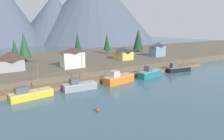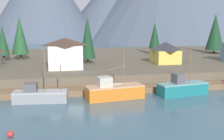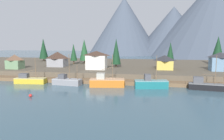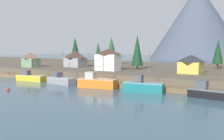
{
  "view_description": "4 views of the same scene",
  "coord_description": "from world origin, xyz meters",
  "px_view_note": "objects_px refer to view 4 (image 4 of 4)",
  "views": [
    {
      "loc": [
        -31.29,
        -45.75,
        15.08
      ],
      "look_at": [
        -0.67,
        1.03,
        3.06
      ],
      "focal_mm": 32.29,
      "sensor_mm": 36.0,
      "label": 1
    },
    {
      "loc": [
        -10.19,
        -47.84,
        12.28
      ],
      "look_at": [
        -0.0,
        2.9,
        3.75
      ],
      "focal_mm": 48.56,
      "sensor_mm": 36.0,
      "label": 2
    },
    {
      "loc": [
        10.24,
        -55.25,
        11.75
      ],
      "look_at": [
        -0.36,
        3.65,
        3.69
      ],
      "focal_mm": 33.07,
      "sensor_mm": 36.0,
      "label": 3
    },
    {
      "loc": [
        33.58,
        -52.1,
        9.66
      ],
      "look_at": [
        0.59,
        2.21,
        3.86
      ],
      "focal_mm": 42.19,
      "sensor_mm": 36.0,
      "label": 4
    }
  ],
  "objects_px": {
    "house_grey": "(75,58)",
    "channel_buoy": "(8,89)",
    "fishing_boat_orange": "(97,82)",
    "house_white": "(108,59)",
    "conifer_back_left": "(98,52)",
    "fishing_boat_grey": "(61,80)",
    "conifer_mid_left": "(111,49)",
    "fishing_boat_teal": "(143,87)",
    "conifer_back_right": "(218,51)",
    "fishing_boat_black": "(211,93)",
    "fishing_boat_yellow": "(30,77)",
    "house_green": "(31,60)",
    "conifer_mid_right": "(75,48)",
    "house_yellow": "(191,64)",
    "conifer_near_right": "(137,50)"
  },
  "relations": [
    {
      "from": "house_grey",
      "to": "channel_buoy",
      "type": "height_order",
      "value": "house_grey"
    },
    {
      "from": "conifer_mid_left",
      "to": "fishing_boat_grey",
      "type": "bearing_deg",
      "value": -80.47
    },
    {
      "from": "house_white",
      "to": "house_grey",
      "type": "relative_size",
      "value": 1.02
    },
    {
      "from": "conifer_mid_right",
      "to": "house_green",
      "type": "bearing_deg",
      "value": -80.14
    },
    {
      "from": "fishing_boat_orange",
      "to": "conifer_back_left",
      "type": "relative_size",
      "value": 1.09
    },
    {
      "from": "fishing_boat_teal",
      "to": "fishing_boat_black",
      "type": "distance_m",
      "value": 13.6
    },
    {
      "from": "house_grey",
      "to": "house_green",
      "type": "distance_m",
      "value": 14.89
    },
    {
      "from": "fishing_boat_teal",
      "to": "conifer_mid_right",
      "type": "relative_size",
      "value": 0.78
    },
    {
      "from": "fishing_boat_yellow",
      "to": "house_white",
      "type": "height_order",
      "value": "house_white"
    },
    {
      "from": "fishing_boat_black",
      "to": "house_green",
      "type": "height_order",
      "value": "fishing_boat_black"
    },
    {
      "from": "house_white",
      "to": "conifer_mid_right",
      "type": "bearing_deg",
      "value": 141.98
    },
    {
      "from": "fishing_boat_grey",
      "to": "fishing_boat_yellow",
      "type": "bearing_deg",
      "value": -174.22
    },
    {
      "from": "fishing_boat_grey",
      "to": "house_white",
      "type": "bearing_deg",
      "value": 78.93
    },
    {
      "from": "fishing_boat_yellow",
      "to": "house_white",
      "type": "relative_size",
      "value": 1.27
    },
    {
      "from": "fishing_boat_grey",
      "to": "house_white",
      "type": "height_order",
      "value": "house_white"
    },
    {
      "from": "house_grey",
      "to": "conifer_back_right",
      "type": "bearing_deg",
      "value": 21.38
    },
    {
      "from": "channel_buoy",
      "to": "conifer_back_left",
      "type": "bearing_deg",
      "value": 98.76
    },
    {
      "from": "conifer_mid_left",
      "to": "conifer_back_right",
      "type": "relative_size",
      "value": 1.14
    },
    {
      "from": "conifer_mid_right",
      "to": "fishing_boat_black",
      "type": "bearing_deg",
      "value": -32.25
    },
    {
      "from": "conifer_near_right",
      "to": "conifer_back_left",
      "type": "height_order",
      "value": "conifer_near_right"
    },
    {
      "from": "fishing_boat_grey",
      "to": "conifer_mid_left",
      "type": "bearing_deg",
      "value": 105.59
    },
    {
      "from": "fishing_boat_orange",
      "to": "house_green",
      "type": "relative_size",
      "value": 1.77
    },
    {
      "from": "fishing_boat_grey",
      "to": "house_white",
      "type": "relative_size",
      "value": 1.21
    },
    {
      "from": "conifer_back_right",
      "to": "conifer_near_right",
      "type": "bearing_deg",
      "value": -146.18
    },
    {
      "from": "house_grey",
      "to": "fishing_boat_yellow",
      "type": "bearing_deg",
      "value": -87.68
    },
    {
      "from": "fishing_boat_black",
      "to": "fishing_boat_yellow",
      "type": "bearing_deg",
      "value": -171.73
    },
    {
      "from": "house_green",
      "to": "channel_buoy",
      "type": "height_order",
      "value": "house_green"
    },
    {
      "from": "conifer_mid_right",
      "to": "conifer_back_right",
      "type": "bearing_deg",
      "value": -3.85
    },
    {
      "from": "house_grey",
      "to": "fishing_boat_teal",
      "type": "bearing_deg",
      "value": -30.66
    },
    {
      "from": "house_white",
      "to": "conifer_near_right",
      "type": "relative_size",
      "value": 0.67
    },
    {
      "from": "channel_buoy",
      "to": "house_green",
      "type": "bearing_deg",
      "value": 130.08
    },
    {
      "from": "fishing_boat_orange",
      "to": "conifer_mid_right",
      "type": "distance_m",
      "value": 58.98
    },
    {
      "from": "fishing_boat_yellow",
      "to": "conifer_mid_right",
      "type": "xyz_separation_m",
      "value": [
        -17.95,
        41.62,
        7.66
      ]
    },
    {
      "from": "conifer_back_right",
      "to": "channel_buoy",
      "type": "distance_m",
      "value": 62.06
    },
    {
      "from": "house_yellow",
      "to": "conifer_back_right",
      "type": "xyz_separation_m",
      "value": [
        3.63,
        17.85,
        2.98
      ]
    },
    {
      "from": "conifer_near_right",
      "to": "conifer_back_right",
      "type": "height_order",
      "value": "conifer_near_right"
    },
    {
      "from": "house_white",
      "to": "fishing_boat_black",
      "type": "bearing_deg",
      "value": -25.22
    },
    {
      "from": "fishing_boat_teal",
      "to": "channel_buoy",
      "type": "relative_size",
      "value": 12.42
    },
    {
      "from": "house_yellow",
      "to": "conifer_mid_right",
      "type": "distance_m",
      "value": 61.11
    },
    {
      "from": "fishing_boat_black",
      "to": "conifer_back_right",
      "type": "xyz_separation_m",
      "value": [
        -5.31,
        37.48,
        6.9
      ]
    },
    {
      "from": "fishing_boat_yellow",
      "to": "house_grey",
      "type": "distance_m",
      "value": 21.03
    },
    {
      "from": "fishing_boat_orange",
      "to": "house_white",
      "type": "relative_size",
      "value": 1.33
    },
    {
      "from": "house_grey",
      "to": "conifer_near_right",
      "type": "distance_m",
      "value": 22.68
    },
    {
      "from": "fishing_boat_orange",
      "to": "house_white",
      "type": "bearing_deg",
      "value": 104.9
    },
    {
      "from": "conifer_near_right",
      "to": "house_white",
      "type": "bearing_deg",
      "value": -123.76
    },
    {
      "from": "conifer_mid_right",
      "to": "conifer_mid_left",
      "type": "bearing_deg",
      "value": -17.48
    },
    {
      "from": "house_white",
      "to": "conifer_near_right",
      "type": "xyz_separation_m",
      "value": [
        5.53,
        8.27,
        2.62
      ]
    },
    {
      "from": "fishing_boat_black",
      "to": "conifer_mid_left",
      "type": "distance_m",
      "value": 54.95
    },
    {
      "from": "fishing_boat_grey",
      "to": "house_white",
      "type": "xyz_separation_m",
      "value": [
        4.68,
        15.18,
        4.68
      ]
    },
    {
      "from": "house_grey",
      "to": "fishing_boat_black",
      "type": "bearing_deg",
      "value": -22.79
    }
  ]
}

